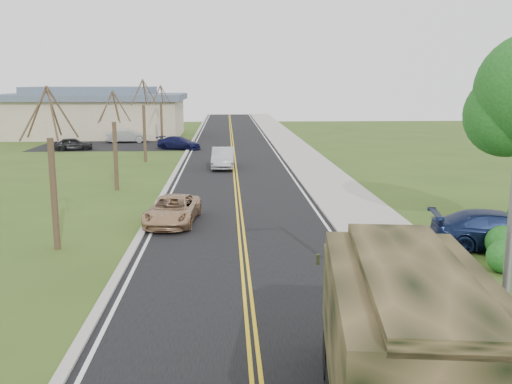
{
  "coord_description": "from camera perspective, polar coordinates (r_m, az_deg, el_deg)",
  "views": [
    {
      "loc": [
        -0.58,
        -11.07,
        6.21
      ],
      "look_at": [
        0.6,
        11.66,
        1.8
      ],
      "focal_mm": 40.0,
      "sensor_mm": 36.0,
      "label": 1
    }
  ],
  "objects": [
    {
      "name": "road",
      "position": [
        51.45,
        -2.3,
        4.03
      ],
      "size": [
        8.0,
        120.0,
        0.01
      ],
      "primitive_type": "cube",
      "color": "black",
      "rests_on": "ground"
    },
    {
      "name": "military_truck",
      "position": [
        10.24,
        14.38,
        -13.88
      ],
      "size": [
        3.24,
        7.13,
        3.44
      ],
      "rotation": [
        0.0,
        0.0,
        -0.13
      ],
      "color": "black",
      "rests_on": "ground"
    },
    {
      "name": "lot_car_silver",
      "position": [
        60.74,
        -12.76,
        5.49
      ],
      "size": [
        4.4,
        2.11,
        1.39
      ],
      "primitive_type": "imported",
      "rotation": [
        0.0,
        0.0,
        1.73
      ],
      "color": "#A9A8AD",
      "rests_on": "ground"
    },
    {
      "name": "sidewalk_right",
      "position": [
        51.85,
        4.25,
        4.11
      ],
      "size": [
        3.2,
        120.0,
        0.1
      ],
      "primitive_type": "cube",
      "color": "#9E998E",
      "rests_on": "ground"
    },
    {
      "name": "bare_tree_b",
      "position": [
        33.89,
        -13.91,
        4.32
      ],
      "size": [
        1.83,
        2.14,
        5.73
      ],
      "color": "#38281C",
      "rests_on": "ground"
    },
    {
      "name": "pickup_navy",
      "position": [
        23.27,
        23.07,
        -3.57
      ],
      "size": [
        5.26,
        2.84,
        1.45
      ],
      "primitive_type": "imported",
      "rotation": [
        0.0,
        0.0,
        1.4
      ],
      "color": "#101B3D",
      "rests_on": "ground"
    },
    {
      "name": "lot_car_dark",
      "position": [
        55.2,
        -17.81,
        4.6
      ],
      "size": [
        3.69,
        2.14,
        1.18
      ],
      "primitive_type": "imported",
      "rotation": [
        0.0,
        0.0,
        1.8
      ],
      "color": "black",
      "rests_on": "ground"
    },
    {
      "name": "street_light",
      "position": [
        12.04,
        24.17,
        1.5
      ],
      "size": [
        1.65,
        0.22,
        8.0
      ],
      "color": "gray",
      "rests_on": "ground"
    },
    {
      "name": "curb_left",
      "position": [
        51.56,
        -6.93,
        4.02
      ],
      "size": [
        0.3,
        120.0,
        0.1
      ],
      "primitive_type": "cube",
      "color": "#9E998E",
      "rests_on": "ground"
    },
    {
      "name": "curb_right",
      "position": [
        51.66,
        2.32,
        4.12
      ],
      "size": [
        0.3,
        120.0,
        0.12
      ],
      "primitive_type": "cube",
      "color": "#9E998E",
      "rests_on": "ground"
    },
    {
      "name": "sedan_silver",
      "position": [
        41.68,
        -3.33,
        3.41
      ],
      "size": [
        1.64,
        4.54,
        1.49
      ],
      "primitive_type": "imported",
      "rotation": [
        0.0,
        0.0,
        -0.02
      ],
      "color": "#B3B4B9",
      "rests_on": "ground"
    },
    {
      "name": "lot_car_navy",
      "position": [
        53.79,
        -7.69,
        4.89
      ],
      "size": [
        4.49,
        3.22,
        1.21
      ],
      "primitive_type": "imported",
      "rotation": [
        0.0,
        0.0,
        1.16
      ],
      "color": "#0E1036",
      "rests_on": "ground"
    },
    {
      "name": "suv_champagne",
      "position": [
        25.54,
        -8.33,
        -1.81
      ],
      "size": [
        2.48,
        4.62,
        1.23
      ],
      "primitive_type": "imported",
      "rotation": [
        0.0,
        0.0,
        -0.1
      ],
      "color": "tan",
      "rests_on": "ground"
    },
    {
      "name": "commercial_building",
      "position": [
        68.88,
        -16.03,
        7.61
      ],
      "size": [
        25.5,
        21.5,
        5.65
      ],
      "color": "tan",
      "rests_on": "ground"
    },
    {
      "name": "bare_tree_d",
      "position": [
        57.55,
        -9.44,
        7.17
      ],
      "size": [
        1.88,
        2.2,
        5.91
      ],
      "color": "#38281C",
      "rests_on": "ground"
    },
    {
      "name": "ground",
      "position": [
        12.71,
        0.03,
        -18.3
      ],
      "size": [
        160.0,
        160.0,
        0.0
      ],
      "primitive_type": "plane",
      "color": "#314A18",
      "rests_on": "ground"
    },
    {
      "name": "bare_tree_c",
      "position": [
        45.66,
        -11.11,
        6.45
      ],
      "size": [
        2.04,
        2.39,
        6.42
      ],
      "color": "#38281C",
      "rests_on": "ground"
    },
    {
      "name": "bare_tree_a",
      "position": [
        22.32,
        -19.65,
        1.08
      ],
      "size": [
        1.93,
        2.26,
        6.08
      ],
      "color": "#38281C",
      "rests_on": "ground"
    }
  ]
}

